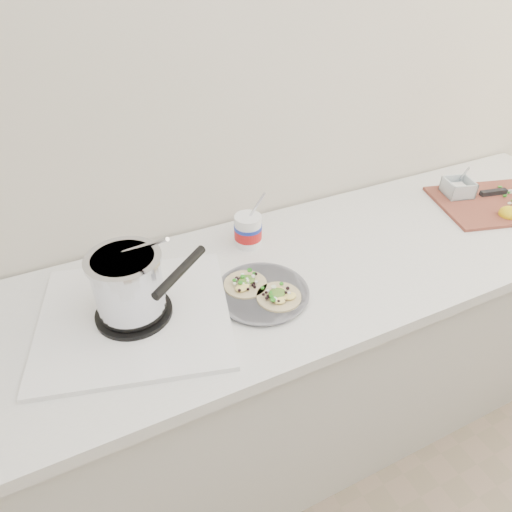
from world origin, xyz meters
name	(u,v)px	position (x,y,z in m)	size (l,w,h in m)	color
counter	(299,358)	(0.00, 1.43, 0.45)	(2.44, 0.66, 0.90)	beige
stove	(131,296)	(-0.54, 1.41, 0.98)	(0.59, 0.56, 0.24)	silver
taco_plate	(262,290)	(-0.20, 1.35, 0.92)	(0.27, 0.27, 0.04)	slate
tub	(249,227)	(-0.12, 1.59, 0.96)	(0.09, 0.09, 0.20)	white
cutboard	(495,199)	(0.81, 1.43, 0.92)	(0.51, 0.42, 0.07)	brown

